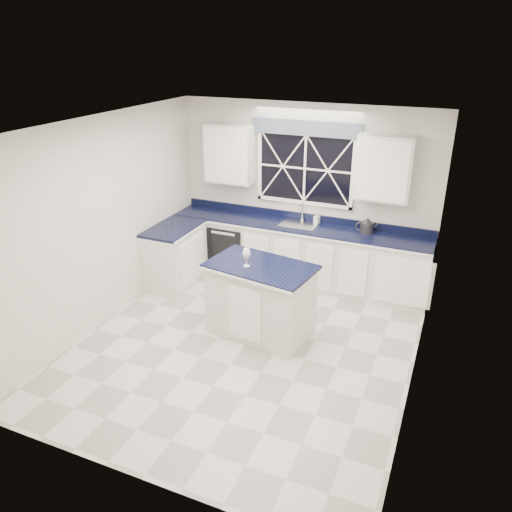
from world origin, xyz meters
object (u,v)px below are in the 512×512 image
at_px(dishwasher, 233,246).
at_px(island, 261,299).
at_px(soap_bottle, 317,218).
at_px(kettle, 367,226).
at_px(wine_glass, 246,254).
at_px(faucet, 302,211).

distance_m(dishwasher, island, 1.98).
distance_m(island, soap_bottle, 1.89).
xyz_separation_m(island, kettle, (0.96, 1.69, 0.56)).
bearing_deg(island, soap_bottle, 93.39).
bearing_deg(dishwasher, wine_glass, -59.29).
height_order(faucet, island, faucet).
relative_size(faucet, island, 0.21).
bearing_deg(kettle, faucet, 160.80).
bearing_deg(island, kettle, 69.57).
bearing_deg(wine_glass, kettle, 58.25).
relative_size(faucet, soap_bottle, 1.80).
bearing_deg(faucet, island, -88.21).
relative_size(island, soap_bottle, 8.41).
bearing_deg(faucet, soap_bottle, 1.75).
xyz_separation_m(dishwasher, faucet, (1.10, 0.19, 0.69)).
distance_m(kettle, soap_bottle, 0.79).
xyz_separation_m(island, soap_bottle, (0.18, 1.80, 0.54)).
height_order(kettle, wine_glass, wine_glass).
xyz_separation_m(kettle, wine_glass, (-1.11, -1.79, 0.09)).
bearing_deg(faucet, kettle, -5.71).
xyz_separation_m(wine_glass, soap_bottle, (0.33, 1.90, -0.11)).
height_order(dishwasher, island, island).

